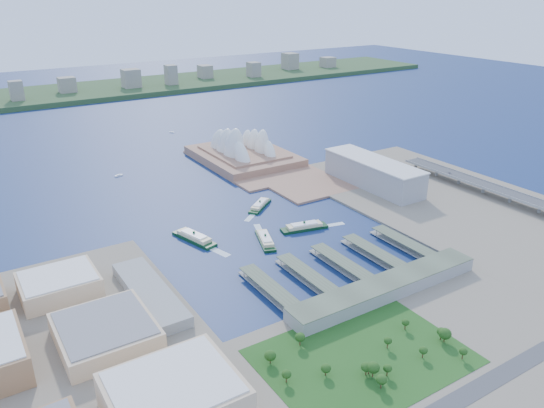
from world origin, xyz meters
TOP-DOWN VIEW (x-y plane):
  - ground at (0.00, 0.00)m, footprint 3000.00×3000.00m
  - west_land at (-250.00, -105.00)m, footprint 220.00×390.00m
  - south_land at (0.00, -210.00)m, footprint 720.00×180.00m
  - east_land at (240.00, -50.00)m, footprint 240.00×500.00m
  - peninsula at (107.50, 260.00)m, footprint 135.00×220.00m
  - far_shore at (0.00, 980.00)m, footprint 2200.00×260.00m
  - opera_house at (105.00, 280.00)m, footprint 134.00×180.00m
  - toaster_building at (195.00, 80.00)m, footprint 45.00×155.00m
  - expressway at (300.00, -60.00)m, footprint 26.00×340.00m
  - west_buildings at (-250.00, -70.00)m, footprint 200.00×280.00m
  - ferry_wharves at (14.00, -75.00)m, footprint 184.00×90.00m
  - terminal_building at (15.00, -135.00)m, footprint 200.00×28.00m
  - park at (-60.00, -190.00)m, footprint 150.00×110.00m
  - far_skyline at (0.00, 960.00)m, footprint 1900.00×140.00m
  - ferry_a at (-81.81, 59.78)m, footprint 30.10×60.71m
  - ferry_b at (27.08, 101.38)m, footprint 46.53×40.46m
  - ferry_c at (-18.56, 14.65)m, footprint 29.56×53.20m
  - ferry_d at (35.90, 18.42)m, footprint 56.37×24.96m
  - boat_b at (-86.85, 311.52)m, footprint 11.92×6.53m
  - boat_c at (169.16, 423.62)m, footprint 4.51×12.20m
  - boat_e at (73.93, 501.39)m, footprint 8.42×11.17m
  - car_c at (296.00, 33.52)m, footprint 1.79×4.41m

SIDE VIEW (x-z plane):
  - ground at x=0.00m, z-range 0.00..0.00m
  - boat_e at x=73.93m, z-range 0.00..2.67m
  - boat_c at x=169.16m, z-range 0.00..2.69m
  - west_land at x=-250.00m, z-range 0.00..3.00m
  - south_land at x=0.00m, z-range 0.00..3.00m
  - east_land at x=240.00m, z-range 0.00..3.00m
  - peninsula at x=107.50m, z-range 0.00..3.00m
  - boat_b at x=-86.85m, z-range 0.00..3.05m
  - ferry_wharves at x=14.00m, z-range 0.00..9.30m
  - ferry_b at x=27.08m, z-range 0.00..9.33m
  - ferry_c at x=-18.56m, z-range 0.00..9.79m
  - ferry_d at x=35.90m, z-range 0.00..10.34m
  - ferry_a at x=-81.81m, z-range 0.00..11.13m
  - far_shore at x=0.00m, z-range 0.00..12.00m
  - expressway at x=300.00m, z-range 3.00..14.85m
  - terminal_building at x=15.00m, z-range 3.00..15.00m
  - park at x=-60.00m, z-range 3.00..19.00m
  - car_c at x=296.00m, z-range 14.85..16.13m
  - west_buildings at x=-250.00m, z-range 3.00..30.00m
  - toaster_building at x=195.00m, z-range 3.00..38.00m
  - opera_house at x=105.00m, z-range 3.00..61.00m
  - far_skyline at x=0.00m, z-range 12.00..67.00m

